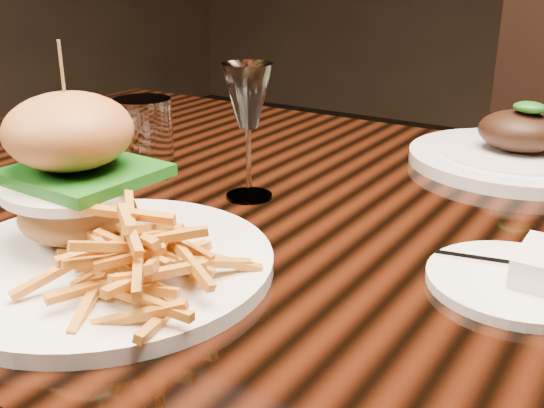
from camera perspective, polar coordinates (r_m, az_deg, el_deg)
The scene contains 6 objects.
dining_table at distance 0.80m, azimuth 7.48°, elevation -6.09°, with size 1.60×0.90×0.75m.
burger_plate at distance 0.63m, azimuth -15.43°, elevation -1.05°, with size 0.33×0.33×0.22m.
side_saucer at distance 0.64m, azimuth 21.11°, elevation -6.48°, with size 0.17×0.17×0.02m.
wine_glass at distance 0.78m, azimuth -2.17°, elevation 9.19°, with size 0.06×0.06×0.17m.
water_tumbler at distance 0.91m, azimuth -11.40°, elevation 5.87°, with size 0.08×0.08×0.11m, color white.
far_dish at distance 1.01m, azimuth 21.09°, elevation 4.29°, with size 0.31×0.31×0.10m.
Camera 1 is at (0.30, -0.65, 1.03)m, focal length 42.00 mm.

